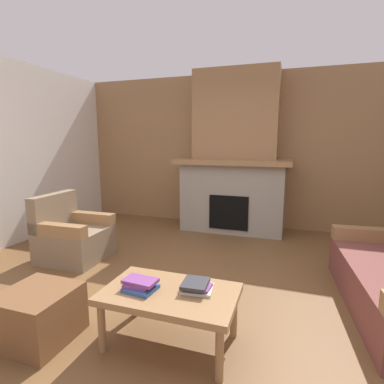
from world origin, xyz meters
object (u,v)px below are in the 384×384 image
object	(u,v)px
fireplace	(234,163)
coffee_table	(170,298)
armchair	(72,237)
ottoman	(39,315)

from	to	relation	value
fireplace	coffee_table	distance (m)	3.27
armchair	coffee_table	world-z (taller)	armchair
fireplace	coffee_table	bearing A→B (deg)	-87.55
coffee_table	ottoman	xyz separation A→B (m)	(-0.99, -0.28, -0.18)
coffee_table	fireplace	bearing A→B (deg)	92.45
armchair	ottoman	world-z (taller)	armchair
fireplace	coffee_table	size ratio (longest dim) A/B	2.70
armchair	coffee_table	size ratio (longest dim) A/B	0.85
coffee_table	ottoman	world-z (taller)	coffee_table
armchair	ottoman	bearing A→B (deg)	-58.42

